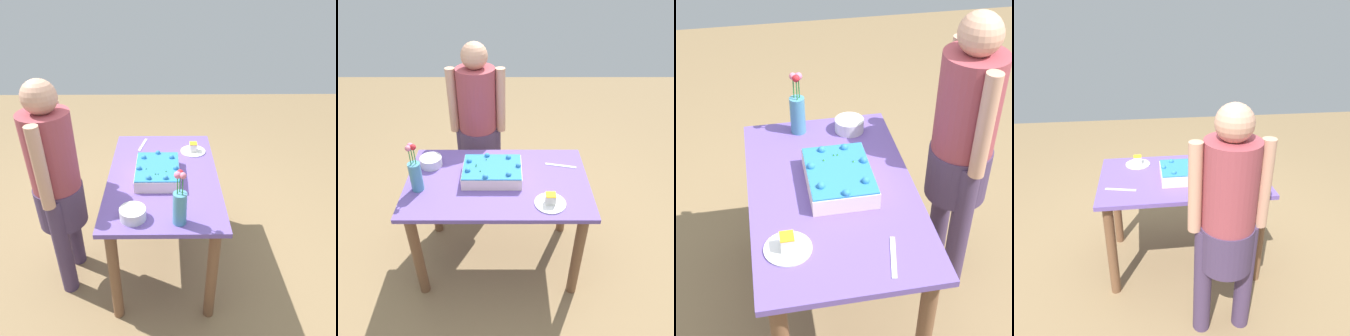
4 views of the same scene
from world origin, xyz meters
The scene contains 8 objects.
ground_plane centered at (0.00, 0.00, 0.00)m, with size 8.00×8.00×0.00m, color olive.
dining_table centered at (0.00, 0.00, 0.63)m, with size 1.21×0.75×0.78m.
sheet_cake centered at (-0.03, 0.04, 0.82)m, with size 0.39×0.29×0.11m.
serving_plate_with_slice centered at (0.33, -0.23, 0.80)m, with size 0.19×0.19×0.07m.
cake_knife centered at (0.44, 0.16, 0.78)m, with size 0.22×0.02×0.00m, color silver.
flower_vase centered at (-0.50, -0.09, 0.90)m, with size 0.08×0.08×0.34m.
fruit_bowl centered at (-0.47, 0.17, 0.81)m, with size 0.15×0.15×0.07m, color silver.
person_standing centered at (-0.17, 0.67, 0.85)m, with size 0.45×0.31×1.49m.
Camera 2 is at (0.06, -1.71, 2.12)m, focal length 35.00 mm.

